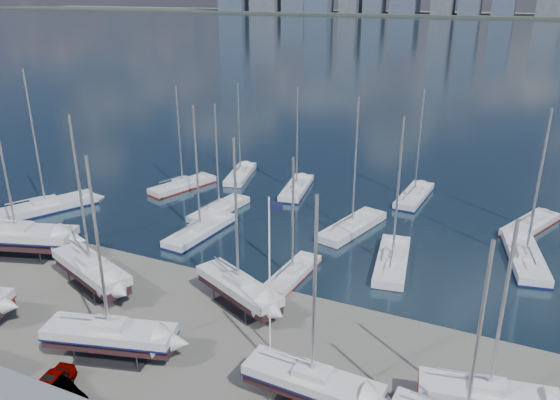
% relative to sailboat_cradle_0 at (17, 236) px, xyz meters
% --- Properties ---
extents(ground, '(1400.00, 1400.00, 0.00)m').
position_rel_sailboat_cradle_0_xyz_m(ground, '(24.05, -4.79, -2.23)').
color(ground, '#605E59').
rests_on(ground, ground).
extents(water, '(1400.00, 600.00, 0.40)m').
position_rel_sailboat_cradle_0_xyz_m(water, '(24.05, 305.21, -2.38)').
color(water, '#1B2A3E').
rests_on(water, ground).
extents(far_shore, '(1400.00, 80.00, 2.20)m').
position_rel_sailboat_cradle_0_xyz_m(far_shore, '(24.05, 565.21, -1.13)').
color(far_shore, '#2D332D').
rests_on(far_shore, ground).
extents(sailboat_cradle_0, '(12.37, 6.78, 19.03)m').
position_rel_sailboat_cradle_0_xyz_m(sailboat_cradle_0, '(0.00, 0.00, 0.00)').
color(sailboat_cradle_0, '#2D2D33').
rests_on(sailboat_cradle_0, ground).
extents(sailboat_cradle_2, '(10.25, 6.10, 16.16)m').
position_rel_sailboat_cradle_0_xyz_m(sailboat_cradle_2, '(11.48, -2.05, -0.14)').
color(sailboat_cradle_2, '#2D2D33').
rests_on(sailboat_cradle_2, ground).
extents(sailboat_cradle_3, '(10.05, 5.20, 15.67)m').
position_rel_sailboat_cradle_0_xyz_m(sailboat_cradle_3, '(19.81, -9.16, -0.17)').
color(sailboat_cradle_3, '#2D2D33').
rests_on(sailboat_cradle_3, ground).
extents(sailboat_cradle_4, '(9.40, 6.19, 15.05)m').
position_rel_sailboat_cradle_0_xyz_m(sailboat_cradle_4, '(25.04, 0.74, -0.20)').
color(sailboat_cradle_4, '#2D2D33').
rests_on(sailboat_cradle_4, ground).
extents(sailboat_cradle_5, '(9.29, 2.96, 14.93)m').
position_rel_sailboat_cradle_0_xyz_m(sailboat_cradle_5, '(35.10, -7.80, -0.21)').
color(sailboat_cradle_5, '#2D2D33').
rests_on(sailboat_cradle_5, ground).
extents(sailboat_cradle_6, '(8.77, 3.85, 13.87)m').
position_rel_sailboat_cradle_0_xyz_m(sailboat_cradle_6, '(45.44, -4.33, -0.27)').
color(sailboat_cradle_6, '#2D2D33').
rests_on(sailboat_cradle_6, ground).
extents(sailboat_moored_0, '(8.36, 12.36, 18.09)m').
position_rel_sailboat_cradle_0_xyz_m(sailboat_moored_0, '(-7.13, 10.13, -1.92)').
color(sailboat_moored_0, black).
rests_on(sailboat_moored_0, water).
extents(sailboat_moored_1, '(5.72, 10.23, 14.74)m').
position_rel_sailboat_cradle_0_xyz_m(sailboat_moored_1, '(3.50, 24.05, -1.92)').
color(sailboat_moored_1, black).
rests_on(sailboat_moored_1, water).
extents(sailboat_moored_2, '(4.88, 9.78, 14.22)m').
position_rel_sailboat_cradle_0_xyz_m(sailboat_moored_2, '(8.42, 31.55, -1.91)').
color(sailboat_moored_2, black).
rests_on(sailboat_moored_2, water).
extents(sailboat_moored_3, '(3.73, 10.40, 15.23)m').
position_rel_sailboat_cradle_0_xyz_m(sailboat_moored_3, '(13.91, 12.17, -1.92)').
color(sailboat_moored_3, black).
rests_on(sailboat_moored_3, water).
extents(sailboat_moored_4, '(3.82, 9.56, 14.03)m').
position_rel_sailboat_cradle_0_xyz_m(sailboat_moored_4, '(12.53, 18.60, -1.91)').
color(sailboat_moored_4, black).
rests_on(sailboat_moored_4, water).
extents(sailboat_moored_5, '(4.37, 10.16, 14.71)m').
position_rel_sailboat_cradle_0_xyz_m(sailboat_moored_5, '(18.18, 29.48, -1.92)').
color(sailboat_moored_5, black).
rests_on(sailboat_moored_5, water).
extents(sailboat_moored_6, '(2.87, 8.46, 12.45)m').
position_rel_sailboat_cradle_0_xyz_m(sailboat_moored_6, '(27.06, 7.56, -1.92)').
color(sailboat_moored_6, black).
rests_on(sailboat_moored_6, water).
extents(sailboat_moored_7, '(5.46, 10.90, 15.85)m').
position_rel_sailboat_cradle_0_xyz_m(sailboat_moored_7, '(28.94, 20.24, -1.91)').
color(sailboat_moored_7, black).
rests_on(sailboat_moored_7, water).
extents(sailboat_moored_8, '(3.41, 10.17, 14.97)m').
position_rel_sailboat_cradle_0_xyz_m(sailboat_moored_8, '(33.26, 33.17, -1.92)').
color(sailboat_moored_8, black).
rests_on(sailboat_moored_8, water).
extents(sailboat_moored_9, '(4.47, 10.69, 15.64)m').
position_rel_sailboat_cradle_0_xyz_m(sailboat_moored_9, '(35.08, 13.91, -1.91)').
color(sailboat_moored_9, black).
rests_on(sailboat_moored_9, water).
extents(sailboat_moored_10, '(5.17, 11.27, 16.27)m').
position_rel_sailboat_cradle_0_xyz_m(sailboat_moored_10, '(47.01, 20.10, -1.92)').
color(sailboat_moored_10, black).
rests_on(sailboat_moored_10, water).
extents(sailboat_moored_11, '(6.39, 10.01, 14.55)m').
position_rel_sailboat_cradle_0_xyz_m(sailboat_moored_11, '(47.28, 29.41, -1.92)').
color(sailboat_moored_11, black).
rests_on(sailboat_moored_11, water).
extents(car_a, '(2.50, 4.65, 1.50)m').
position_rel_sailboat_cradle_0_xyz_m(car_a, '(18.66, -14.08, -1.48)').
color(car_a, gray).
rests_on(car_a, ground).
extents(car_b, '(4.15, 2.08, 1.31)m').
position_rel_sailboat_cradle_0_xyz_m(car_b, '(19.82, -14.05, -1.57)').
color(car_b, gray).
rests_on(car_b, ground).
extents(flagpole, '(1.09, 0.12, 12.32)m').
position_rel_sailboat_cradle_0_xyz_m(flagpole, '(29.92, -3.10, 4.88)').
color(flagpole, white).
rests_on(flagpole, ground).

